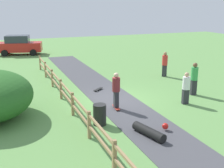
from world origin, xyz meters
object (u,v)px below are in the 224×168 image
(skateboard_loose, at_px, (98,89))
(parked_car_red, at_px, (19,45))
(bystander_green, at_px, (194,77))
(skater_fallen, at_px, (150,131))
(bystander_white, at_px, (186,87))
(skater_riding, at_px, (116,89))
(bystander_red, at_px, (165,63))
(trash_bin, at_px, (100,115))

(skateboard_loose, bearing_deg, parked_car_red, 102.49)
(parked_car_red, bearing_deg, bystander_green, -65.36)
(skateboard_loose, xyz_separation_m, parked_car_red, (-3.26, 14.73, 0.87))
(skater_fallen, relative_size, bystander_white, 0.97)
(skater_riding, relative_size, parked_car_red, 0.40)
(bystander_white, height_order, bystander_red, bystander_red)
(parked_car_red, bearing_deg, skater_fallen, -81.57)
(skater_fallen, xyz_separation_m, skateboard_loose, (0.11, 6.56, -0.11))
(skateboard_loose, height_order, bystander_red, bystander_red)
(skater_fallen, height_order, parked_car_red, parked_car_red)
(skater_fallen, bearing_deg, trash_bin, 129.13)
(skater_riding, distance_m, bystander_white, 3.65)
(bystander_red, bearing_deg, bystander_white, -110.71)
(trash_bin, height_order, skater_fallen, trash_bin)
(trash_bin, distance_m, skater_fallen, 2.32)
(bystander_green, relative_size, bystander_white, 1.11)
(trash_bin, height_order, skater_riding, skater_riding)
(skater_riding, bearing_deg, parked_car_red, 99.67)
(bystander_white, bearing_deg, parked_car_red, 109.75)
(trash_bin, height_order, bystander_white, bystander_white)
(bystander_green, xyz_separation_m, bystander_white, (-1.33, -1.13, -0.11))
(bystander_green, bearing_deg, bystander_white, -139.73)
(skateboard_loose, bearing_deg, bystander_white, -48.48)
(skateboard_loose, height_order, parked_car_red, parked_car_red)
(bystander_white, distance_m, parked_car_red, 19.74)
(bystander_red, xyz_separation_m, parked_car_red, (-8.72, 13.14, -0.00))
(parked_car_red, bearing_deg, bystander_white, -70.25)
(bystander_white, bearing_deg, trash_bin, -169.45)
(bystander_red, distance_m, parked_car_red, 15.77)
(trash_bin, xyz_separation_m, parked_car_red, (-1.70, 19.50, 0.51))
(bystander_white, relative_size, parked_car_red, 0.37)
(trash_bin, xyz_separation_m, bystander_green, (6.30, 2.05, 0.57))
(skater_fallen, bearing_deg, skater_riding, 91.52)
(skateboard_loose, bearing_deg, trash_bin, -108.14)
(skater_fallen, distance_m, bystander_white, 4.50)
(skater_fallen, relative_size, parked_car_red, 0.36)
(skater_riding, bearing_deg, trash_bin, -132.38)
(trash_bin, relative_size, bystander_white, 0.54)
(bystander_green, height_order, parked_car_red, parked_car_red)
(skateboard_loose, xyz_separation_m, bystander_red, (5.46, 1.58, 0.87))
(trash_bin, bearing_deg, bystander_green, 18.06)
(skater_fallen, xyz_separation_m, bystander_red, (5.57, 8.14, 0.76))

